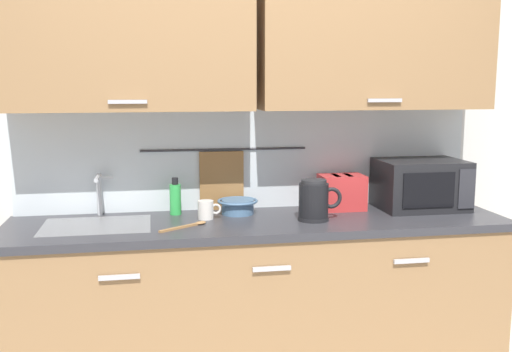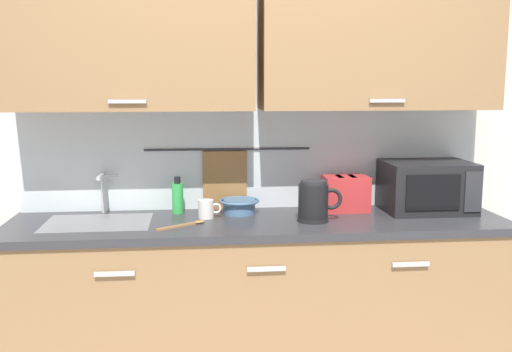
% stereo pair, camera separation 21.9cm
% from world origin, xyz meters
% --- Properties ---
extents(counter_unit, '(2.53, 0.64, 0.90)m').
position_xyz_m(counter_unit, '(-0.01, 0.30, 0.46)').
color(counter_unit, '#997047').
rests_on(counter_unit, ground).
extents(back_wall_assembly, '(3.70, 0.41, 2.50)m').
position_xyz_m(back_wall_assembly, '(-0.00, 0.53, 1.52)').
color(back_wall_assembly, silver).
rests_on(back_wall_assembly, ground).
extents(sink_faucet, '(0.09, 0.17, 0.22)m').
position_xyz_m(sink_faucet, '(-0.80, 0.53, 1.04)').
color(sink_faucet, '#B2B5BA').
rests_on(sink_faucet, counter_unit).
extents(microwave, '(0.46, 0.35, 0.27)m').
position_xyz_m(microwave, '(0.92, 0.41, 1.04)').
color(microwave, black).
rests_on(microwave, counter_unit).
extents(electric_kettle, '(0.23, 0.16, 0.21)m').
position_xyz_m(electric_kettle, '(0.27, 0.24, 1.00)').
color(electric_kettle, black).
rests_on(electric_kettle, counter_unit).
extents(dish_soap_bottle, '(0.06, 0.06, 0.20)m').
position_xyz_m(dish_soap_bottle, '(-0.42, 0.50, 0.99)').
color(dish_soap_bottle, green).
rests_on(dish_soap_bottle, counter_unit).
extents(mug_near_sink, '(0.12, 0.08, 0.09)m').
position_xyz_m(mug_near_sink, '(-0.27, 0.36, 0.95)').
color(mug_near_sink, silver).
rests_on(mug_near_sink, counter_unit).
extents(mixing_bowl, '(0.21, 0.21, 0.08)m').
position_xyz_m(mixing_bowl, '(-0.09, 0.45, 0.94)').
color(mixing_bowl, '#4C7093').
rests_on(mixing_bowl, counter_unit).
extents(toaster, '(0.26, 0.17, 0.19)m').
position_xyz_m(toaster, '(0.49, 0.46, 1.00)').
color(toaster, red).
rests_on(toaster, counter_unit).
extents(wooden_spoon, '(0.24, 0.18, 0.01)m').
position_xyz_m(wooden_spoon, '(-0.36, 0.21, 0.91)').
color(wooden_spoon, '#9E7042').
rests_on(wooden_spoon, counter_unit).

